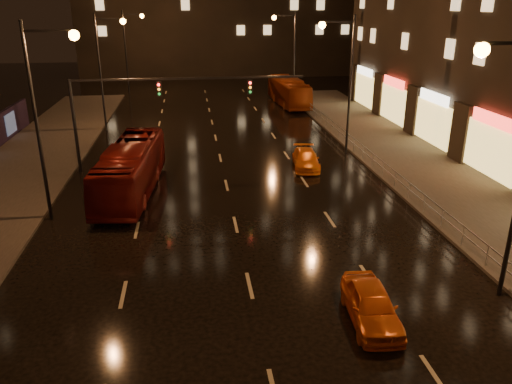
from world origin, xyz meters
TOP-DOWN VIEW (x-y plane):
  - ground at (0.00, 20.00)m, footprint 140.00×140.00m
  - sidewalk_right at (13.50, 15.00)m, footprint 7.00×70.00m
  - traffic_signal at (-5.06, 20.00)m, footprint 15.31×0.32m
  - railing_right at (10.20, 18.00)m, footprint 0.05×56.00m
  - bus_red at (-5.71, 15.55)m, footprint 3.55×10.95m
  - bus_curb at (8.99, 41.67)m, footprint 3.06×10.74m
  - taxi_near at (4.00, 1.03)m, footprint 1.87×4.05m
  - taxi_far at (5.74, 18.89)m, footprint 2.23×4.37m

SIDE VIEW (x-z plane):
  - ground at x=0.00m, z-range 0.00..0.00m
  - sidewalk_right at x=13.50m, z-range 0.00..0.15m
  - taxi_far at x=5.74m, z-range 0.00..1.21m
  - taxi_near at x=4.00m, z-range 0.00..1.34m
  - railing_right at x=10.20m, z-range 0.40..1.40m
  - bus_curb at x=8.99m, z-range 0.00..2.96m
  - bus_red at x=-5.71m, z-range 0.00..3.00m
  - traffic_signal at x=-5.06m, z-range 1.64..7.84m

